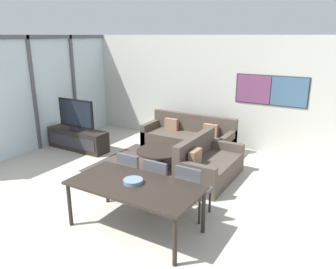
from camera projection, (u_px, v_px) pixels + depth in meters
ground_plane at (46, 243)px, 4.60m from camera, size 24.00×24.00×0.00m
wall_back at (207, 91)px, 8.54m from camera, size 7.84×0.09×2.80m
window_wall_left at (33, 89)px, 7.99m from camera, size 0.07×5.31×2.80m
area_rug at (160, 167)px, 7.20m from camera, size 2.83×2.14×0.01m
tv_console at (78, 139)px, 8.30m from camera, size 1.67×0.48×0.52m
television at (76, 115)px, 8.11m from camera, size 1.11×0.20×0.77m
sofa_main at (189, 139)px, 8.27m from camera, size 2.28×0.85×0.87m
sofa_side at (206, 166)px, 6.54m from camera, size 0.85×1.62×0.87m
coffee_table at (160, 154)px, 7.11m from camera, size 1.01×1.01×0.41m
dining_table at (135, 188)px, 4.74m from camera, size 1.94×0.97×0.73m
dining_chair_left at (133, 174)px, 5.65m from camera, size 0.46×0.46×0.89m
dining_chair_centre at (159, 182)px, 5.35m from camera, size 0.46×0.46×0.89m
dining_chair_right at (192, 188)px, 5.11m from camera, size 0.46×0.46×0.89m
fruit_bowl at (133, 181)px, 4.74m from camera, size 0.29×0.29×0.06m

